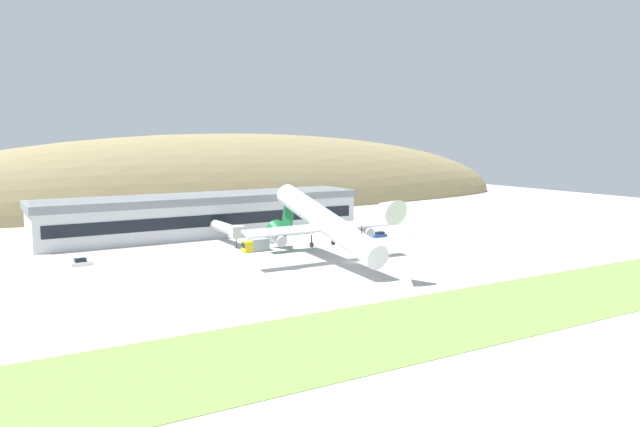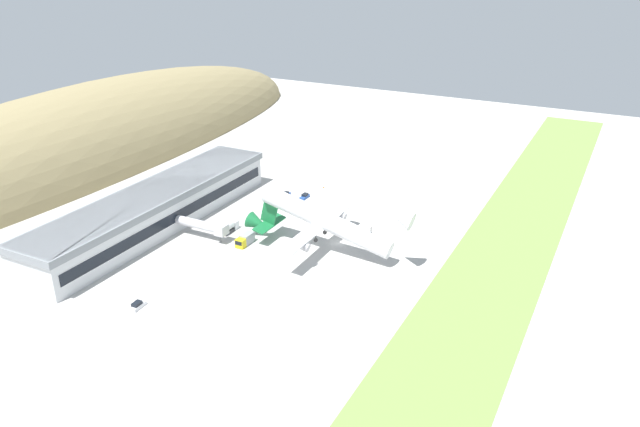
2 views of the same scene
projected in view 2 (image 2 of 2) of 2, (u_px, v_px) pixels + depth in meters
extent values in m
plane|color=#B7B5AF|center=(339.00, 243.00, 174.92)|extent=(378.59, 378.59, 0.00)
cube|color=#759947|center=(491.00, 277.00, 157.06)|extent=(340.73, 25.05, 0.08)
ellipsoid|color=#8E7F56|center=(89.00, 159.00, 242.45)|extent=(275.14, 58.15, 56.77)
cube|color=silver|center=(155.00, 209.00, 183.01)|extent=(89.16, 17.04, 11.23)
cube|color=gray|center=(153.00, 194.00, 181.17)|extent=(90.36, 18.24, 2.02)
cube|color=black|center=(178.00, 216.00, 179.64)|extent=(85.59, 0.16, 3.14)
cylinder|color=silver|center=(199.00, 225.00, 176.59)|extent=(2.60, 15.44, 2.60)
cube|color=silver|center=(222.00, 230.00, 173.35)|extent=(3.38, 2.86, 2.86)
cylinder|color=slate|center=(220.00, 236.00, 174.36)|extent=(0.36, 0.36, 4.00)
cylinder|color=silver|center=(326.00, 221.00, 166.32)|extent=(4.96, 38.08, 13.89)
cone|color=silver|center=(402.00, 218.00, 155.39)|extent=(4.86, 6.46, 6.03)
cone|color=#196B38|center=(259.00, 224.00, 177.51)|extent=(4.86, 7.43, 6.26)
cube|color=#196B38|center=(270.00, 211.00, 173.94)|extent=(0.50, 6.22, 8.70)
cube|color=#196B38|center=(270.00, 223.00, 175.64)|extent=(12.90, 3.46, 1.18)
cube|color=silver|center=(320.00, 224.00, 167.63)|extent=(36.49, 3.60, 1.30)
cylinder|color=#9E9EA3|center=(303.00, 246.00, 159.06)|extent=(2.30, 4.05, 3.09)
cylinder|color=#9E9EA3|center=(340.00, 215.00, 176.89)|extent=(2.30, 4.05, 3.09)
cylinder|color=#2D2D2D|center=(316.00, 236.00, 166.39)|extent=(0.28, 0.28, 2.20)
cylinder|color=#2D2D2D|center=(316.00, 240.00, 166.83)|extent=(0.45, 1.10, 1.10)
cylinder|color=#2D2D2D|center=(325.00, 229.00, 170.84)|extent=(0.28, 0.28, 2.20)
cylinder|color=#2D2D2D|center=(325.00, 232.00, 171.28)|extent=(0.45, 1.10, 1.10)
cylinder|color=#2D2D2D|center=(371.00, 231.00, 160.92)|extent=(0.22, 0.22, 1.98)
cylinder|color=#2D2D2D|center=(371.00, 234.00, 161.31)|extent=(0.30, 0.82, 0.82)
cube|color=#264C99|center=(286.00, 195.00, 207.02)|extent=(4.00, 1.98, 0.78)
cube|color=black|center=(286.00, 193.00, 206.57)|extent=(2.24, 1.59, 0.64)
cube|color=silver|center=(138.00, 306.00, 143.62)|extent=(4.41, 2.04, 0.88)
cube|color=black|center=(137.00, 304.00, 143.13)|extent=(2.46, 1.65, 0.72)
cube|color=#264C99|center=(305.00, 197.00, 205.22)|extent=(4.18, 1.72, 0.83)
cube|color=black|center=(305.00, 195.00, 205.08)|extent=(2.30, 1.46, 0.68)
cube|color=silver|center=(234.00, 225.00, 183.12)|extent=(2.20, 2.44, 2.44)
cube|color=black|center=(236.00, 222.00, 183.85)|extent=(0.14, 2.02, 1.07)
cube|color=#38383D|center=(228.00, 231.00, 180.68)|extent=(4.59, 2.28, 0.90)
cylinder|color=silver|center=(227.00, 227.00, 180.05)|extent=(4.36, 2.39, 2.26)
cube|color=gold|center=(241.00, 243.00, 171.69)|extent=(2.03, 2.52, 2.53)
cube|color=black|center=(238.00, 243.00, 170.66)|extent=(0.08, 2.14, 1.12)
cube|color=#999EA3|center=(247.00, 238.00, 174.19)|extent=(4.30, 2.53, 2.91)
cube|color=orange|center=(324.00, 188.00, 214.06)|extent=(0.52, 0.52, 0.03)
cone|color=orange|center=(324.00, 187.00, 213.95)|extent=(0.40, 0.40, 0.55)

